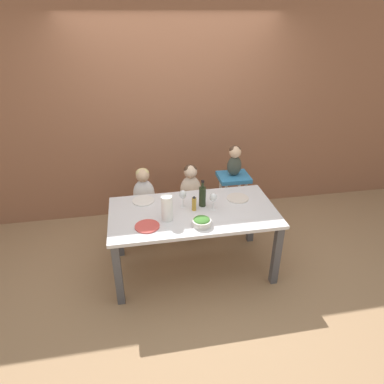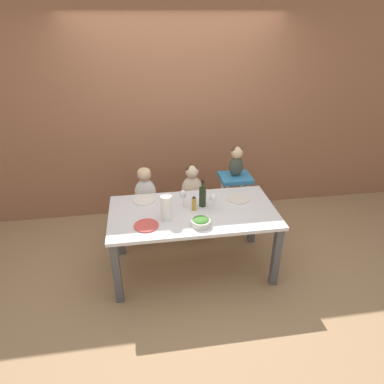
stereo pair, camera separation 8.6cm
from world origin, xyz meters
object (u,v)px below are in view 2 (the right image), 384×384
object	(u,v)px
dinner_plate_back_left	(144,200)
dinner_plate_front_left	(146,226)
wine_bottle	(203,196)
person_child_left	(145,187)
person_baby_right	(237,159)
salad_bowl_large	(201,222)
dinner_plate_back_right	(238,199)
person_child_center	(192,184)
wine_glass_near	(213,198)
chair_far_center	(192,207)
paper_towel_roll	(166,208)
chair_right_highchair	(235,188)
chair_far_left	(147,211)
wine_glass_far	(183,195)

from	to	relation	value
dinner_plate_back_left	dinner_plate_front_left	bearing A→B (deg)	-89.12
wine_bottle	dinner_plate_front_left	distance (m)	0.66
person_child_left	dinner_plate_back_left	world-z (taller)	person_child_left
person_baby_right	salad_bowl_large	distance (m)	1.12
dinner_plate_front_left	dinner_plate_back_right	distance (m)	1.05
person_child_center	wine_glass_near	size ratio (longest dim) A/B	2.66
chair_far_center	person_child_center	xyz separation A→B (m)	(0.00, 0.00, 0.32)
person_baby_right	paper_towel_roll	bearing A→B (deg)	-138.85
person_child_center	wine_bottle	xyz separation A→B (m)	(0.02, -0.57, 0.15)
chair_right_highchair	person_child_left	bearing A→B (deg)	179.94
chair_far_left	wine_glass_far	distance (m)	0.82
chair_far_center	dinner_plate_front_left	size ratio (longest dim) A/B	1.91
person_child_left	wine_glass_far	xyz separation A→B (m)	(0.37, -0.55, 0.17)
chair_far_left	wine_bottle	bearing A→B (deg)	-45.18
salad_bowl_large	person_child_center	bearing A→B (deg)	86.26
person_baby_right	paper_towel_roll	distance (m)	1.18
wine_bottle	wine_glass_far	world-z (taller)	wine_bottle
chair_far_center	wine_glass_far	xyz separation A→B (m)	(-0.18, -0.55, 0.48)
chair_far_left	dinner_plate_back_left	xyz separation A→B (m)	(-0.02, -0.37, 0.36)
chair_far_center	salad_bowl_large	world-z (taller)	salad_bowl_large
chair_far_center	chair_right_highchair	bearing A→B (deg)	-0.00
person_baby_right	dinner_plate_front_left	world-z (taller)	person_baby_right
person_child_center	dinner_plate_back_right	world-z (taller)	person_child_center
wine_glass_far	salad_bowl_large	distance (m)	0.40
chair_far_left	paper_towel_roll	size ratio (longest dim) A/B	1.73
chair_far_center	wine_bottle	distance (m)	0.74
paper_towel_roll	dinner_plate_back_right	size ratio (longest dim) A/B	1.10
chair_far_left	dinner_plate_back_right	size ratio (longest dim) A/B	1.91
wine_bottle	dinner_plate_back_left	world-z (taller)	wine_bottle
chair_far_center	person_child_center	world-z (taller)	person_child_center
salad_bowl_large	dinner_plate_front_left	bearing A→B (deg)	172.91
chair_right_highchair	dinner_plate_back_left	world-z (taller)	chair_right_highchair
paper_towel_roll	dinner_plate_front_left	bearing A→B (deg)	-155.56
chair_far_left	salad_bowl_large	world-z (taller)	salad_bowl_large
wine_bottle	dinner_plate_front_left	size ratio (longest dim) A/B	1.25
chair_right_highchair	wine_glass_far	size ratio (longest dim) A/B	4.16
dinner_plate_front_left	dinner_plate_back_left	bearing A→B (deg)	90.88
person_child_center	dinner_plate_back_left	distance (m)	0.68
wine_bottle	paper_towel_roll	world-z (taller)	wine_bottle
person_baby_right	dinner_plate_back_left	distance (m)	1.18
chair_far_left	chair_right_highchair	world-z (taller)	chair_right_highchair
wine_glass_near	salad_bowl_large	size ratio (longest dim) A/B	1.01
person_baby_right	dinner_plate_front_left	bearing A→B (deg)	-141.44
person_child_center	wine_glass_far	world-z (taller)	person_child_center
chair_far_center	dinner_plate_front_left	world-z (taller)	dinner_plate_front_left
person_child_center	dinner_plate_front_left	size ratio (longest dim) A/B	2.10
person_baby_right	dinner_plate_front_left	distance (m)	1.41
person_child_center	paper_towel_roll	bearing A→B (deg)	-115.17
paper_towel_roll	chair_far_center	bearing A→B (deg)	64.80
chair_right_highchair	wine_bottle	world-z (taller)	wine_bottle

